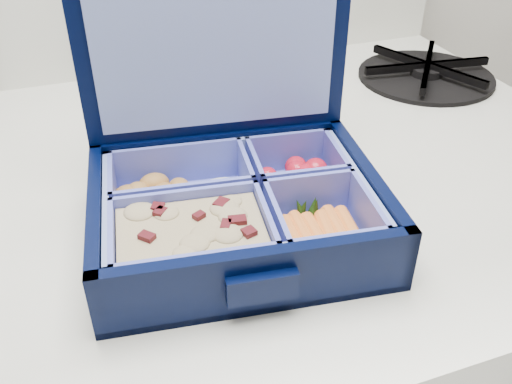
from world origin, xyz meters
name	(u,v)px	position (x,y,z in m)	size (l,w,h in m)	color
bento_box	(237,211)	(0.49, 1.53, 0.98)	(0.24, 0.18, 0.06)	black
burner_grate	(427,69)	(0.83, 1.77, 0.96)	(0.18, 0.18, 0.03)	black
burner_grate_rear	(150,78)	(0.48, 1.87, 0.96)	(0.16, 0.16, 0.02)	black
fork	(282,145)	(0.58, 1.66, 0.95)	(0.03, 0.20, 0.01)	silver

